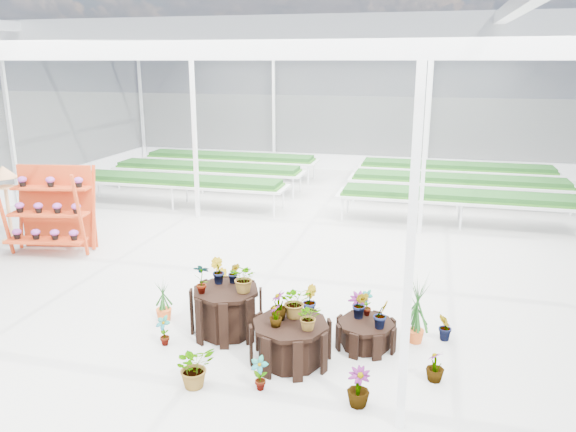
% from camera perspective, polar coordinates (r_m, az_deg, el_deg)
% --- Properties ---
extents(ground_plane, '(24.00, 24.00, 0.00)m').
position_cam_1_polar(ground_plane, '(11.22, -3.01, -6.48)').
color(ground_plane, gray).
rests_on(ground_plane, ground).
extents(greenhouse_shell, '(18.00, 24.00, 4.50)m').
position_cam_1_polar(greenhouse_shell, '(10.58, -3.18, 4.89)').
color(greenhouse_shell, white).
rests_on(greenhouse_shell, ground).
extents(steel_frame, '(18.00, 24.00, 4.50)m').
position_cam_1_polar(steel_frame, '(10.58, -3.18, 4.89)').
color(steel_frame, silver).
rests_on(steel_frame, ground).
extents(nursery_benches, '(16.00, 7.00, 0.84)m').
position_cam_1_polar(nursery_benches, '(17.81, 3.88, 3.24)').
color(nursery_benches, silver).
rests_on(nursery_benches, ground).
extents(plinth_tall, '(1.35, 1.35, 0.74)m').
position_cam_1_polar(plinth_tall, '(9.06, -6.29, -9.57)').
color(plinth_tall, black).
rests_on(plinth_tall, ground).
extents(plinth_mid, '(1.50, 1.50, 0.60)m').
position_cam_1_polar(plinth_mid, '(8.25, 0.26, -12.68)').
color(plinth_mid, black).
rests_on(plinth_mid, ground).
extents(plinth_low, '(1.10, 1.10, 0.40)m').
position_cam_1_polar(plinth_low, '(8.76, 7.90, -11.81)').
color(plinth_low, black).
rests_on(plinth_low, ground).
extents(shelf_rack, '(1.97, 1.29, 1.93)m').
position_cam_1_polar(shelf_rack, '(13.56, -23.08, 0.47)').
color(shelf_rack, '#B43614').
rests_on(shelf_rack, ground).
extents(bird_table, '(0.53, 0.53, 1.86)m').
position_cam_1_polar(bird_table, '(14.74, -26.60, 1.04)').
color(bird_table, tan).
rests_on(bird_table, ground).
extents(nursery_plants, '(4.85, 3.18, 1.25)m').
position_cam_1_polar(nursery_plants, '(8.62, -0.11, -9.79)').
color(nursery_plants, '#184317').
rests_on(nursery_plants, ground).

